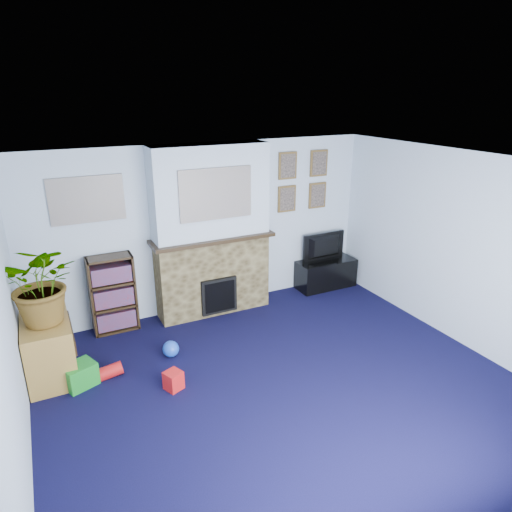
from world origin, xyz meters
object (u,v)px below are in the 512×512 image
television (326,247)px  bookshelf (113,295)px  sideboard (49,348)px  tv_stand (326,274)px

television → bookshelf: bearing=-2.0°
bookshelf → television: bearing=-1.0°
television → sideboard: bearing=8.5°
tv_stand → television: bearing=90.0°
bookshelf → sideboard: 1.15m
sideboard → television: bearing=9.5°
television → bookshelf: (-3.34, 0.06, -0.18)m
television → bookshelf: size_ratio=0.73×
television → sideboard: (-4.19, -0.70, -0.33)m
sideboard → tv_stand: bearing=9.2°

